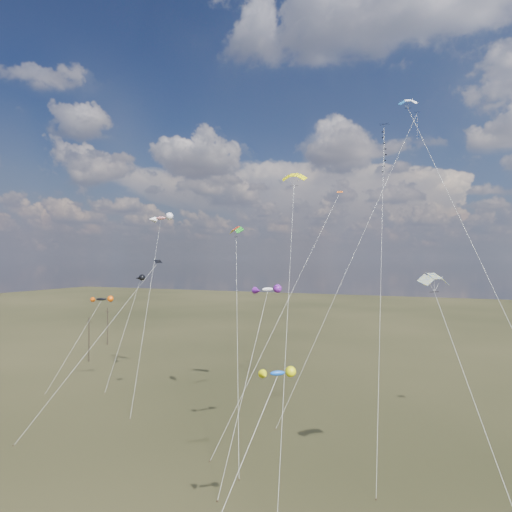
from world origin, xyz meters
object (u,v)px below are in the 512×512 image
at_px(utility_pole_near, 89,339).
at_px(parafoil_yellow, 294,176).
at_px(utility_pole_far, 107,326).
at_px(diamond_black_high, 384,161).
at_px(novelty_black_orange, 101,299).

bearing_deg(utility_pole_near, parafoil_yellow, -15.86).
height_order(utility_pole_far, diamond_black_high, diamond_black_high).
distance_m(utility_pole_near, utility_pole_far, 16.12).
distance_m(utility_pole_near, novelty_black_orange, 19.87).
xyz_separation_m(utility_pole_near, utility_pole_far, (-8.00, 14.00, 0.00)).
bearing_deg(novelty_black_orange, utility_pole_far, 129.62).
bearing_deg(parafoil_yellow, diamond_black_high, 24.72).
height_order(diamond_black_high, parafoil_yellow, diamond_black_high).
bearing_deg(diamond_black_high, utility_pole_far, 160.39).
xyz_separation_m(parafoil_yellow, novelty_black_orange, (-29.63, 0.37, -15.88)).
height_order(utility_pole_far, novelty_black_orange, novelty_black_orange).
bearing_deg(parafoil_yellow, novelty_black_orange, 179.28).
xyz_separation_m(utility_pole_near, diamond_black_high, (52.89, -7.69, 26.27)).
relative_size(parafoil_yellow, novelty_black_orange, 2.22).
bearing_deg(novelty_black_orange, utility_pole_near, 138.51).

